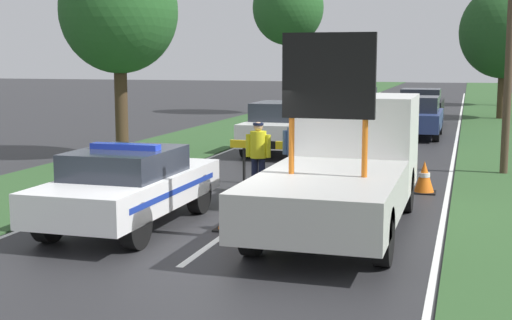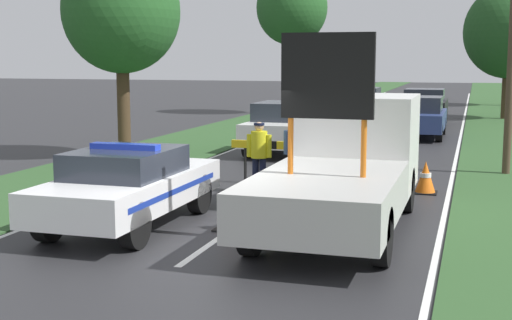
# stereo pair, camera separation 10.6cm
# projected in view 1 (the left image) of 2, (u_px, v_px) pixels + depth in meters

# --- Properties ---
(ground_plane) EXTENTS (160.00, 160.00, 0.00)m
(ground_plane) POSITION_uv_depth(u_px,v_px,m) (214.00, 242.00, 11.70)
(ground_plane) COLOR #28282B
(lane_markings) EXTENTS (7.20, 68.68, 0.01)m
(lane_markings) POSITION_uv_depth(u_px,v_px,m) (368.00, 132.00, 29.21)
(lane_markings) COLOR silver
(lane_markings) RESTS_ON ground
(grass_verge_left) EXTENTS (3.83, 120.00, 0.03)m
(grass_verge_left) POSITION_uv_depth(u_px,v_px,m) (249.00, 125.00, 32.25)
(grass_verge_left) COLOR #2D5128
(grass_verge_left) RESTS_ON ground
(grass_verge_right) EXTENTS (3.83, 120.00, 0.03)m
(grass_verge_right) POSITION_uv_depth(u_px,v_px,m) (509.00, 132.00, 29.10)
(grass_verge_right) COLOR #2D5128
(grass_verge_right) RESTS_ON ground
(police_car) EXTENTS (1.82, 4.55, 1.51)m
(police_car) POSITION_uv_depth(u_px,v_px,m) (129.00, 185.00, 12.70)
(police_car) COLOR white
(police_car) RESTS_ON ground
(work_truck) EXTENTS (2.23, 6.18, 3.39)m
(work_truck) POSITION_uv_depth(u_px,v_px,m) (346.00, 162.00, 12.93)
(work_truck) COLOR white
(work_truck) RESTS_ON ground
(road_barrier) EXTENTS (3.40, 0.08, 1.04)m
(road_barrier) POSITION_uv_depth(u_px,v_px,m) (299.00, 149.00, 16.76)
(road_barrier) COLOR black
(road_barrier) RESTS_ON ground
(police_officer) EXTENTS (0.57, 0.37, 1.60)m
(police_officer) POSITION_uv_depth(u_px,v_px,m) (258.00, 151.00, 15.86)
(police_officer) COLOR #191E38
(police_officer) RESTS_ON ground
(pedestrian_civilian) EXTENTS (0.61, 0.39, 1.69)m
(pedestrian_civilian) POSITION_uv_depth(u_px,v_px,m) (296.00, 149.00, 15.91)
(pedestrian_civilian) COLOR #232326
(pedestrian_civilian) RESTS_ON ground
(traffic_cone_near_police) EXTENTS (0.51, 0.51, 0.70)m
(traffic_cone_near_police) POSITION_uv_depth(u_px,v_px,m) (312.00, 169.00, 17.27)
(traffic_cone_near_police) COLOR black
(traffic_cone_near_police) RESTS_ON ground
(traffic_cone_centre_front) EXTENTS (0.53, 0.53, 0.72)m
(traffic_cone_centre_front) POSITION_uv_depth(u_px,v_px,m) (424.00, 177.00, 15.95)
(traffic_cone_centre_front) COLOR black
(traffic_cone_centre_front) RESTS_ON ground
(traffic_cone_near_truck) EXTENTS (0.51, 0.51, 0.71)m
(traffic_cone_near_truck) POSITION_uv_depth(u_px,v_px,m) (230.00, 210.00, 12.52)
(traffic_cone_near_truck) COLOR black
(traffic_cone_near_truck) RESTS_ON ground
(queued_car_van_white) EXTENTS (1.71, 4.31, 1.63)m
(queued_car_van_white) POSITION_uv_depth(u_px,v_px,m) (281.00, 127.00, 22.59)
(queued_car_van_white) COLOR silver
(queued_car_van_white) RESTS_ON ground
(queued_car_hatch_blue) EXTENTS (1.93, 4.20, 1.56)m
(queued_car_hatch_blue) POSITION_uv_depth(u_px,v_px,m) (415.00, 117.00, 27.09)
(queued_car_hatch_blue) COLOR navy
(queued_car_hatch_blue) RESTS_ON ground
(queued_car_sedan_black) EXTENTS (1.93, 4.04, 1.63)m
(queued_car_sedan_black) POSITION_uv_depth(u_px,v_px,m) (421.00, 106.00, 32.35)
(queued_car_sedan_black) COLOR black
(queued_car_sedan_black) RESTS_ON ground
(queued_car_sedan_silver) EXTENTS (1.87, 4.49, 1.40)m
(queued_car_sedan_silver) POSITION_uv_depth(u_px,v_px,m) (360.00, 100.00, 39.13)
(queued_car_sedan_silver) COLOR #B2B2B7
(queued_car_sedan_silver) RESTS_ON ground
(roadside_tree_near_left) EXTENTS (4.23, 4.23, 7.12)m
(roadside_tree_near_left) POSITION_uv_depth(u_px,v_px,m) (507.00, 28.00, 44.44)
(roadside_tree_near_left) COLOR #42301E
(roadside_tree_near_left) RESTS_ON ground
(roadside_tree_near_right) EXTENTS (4.34, 4.34, 6.56)m
(roadside_tree_near_right) POSITION_uv_depth(u_px,v_px,m) (505.00, 32.00, 34.79)
(roadside_tree_near_right) COLOR #42301E
(roadside_tree_near_right) RESTS_ON ground
(roadside_tree_mid_left) EXTENTS (3.75, 3.75, 7.61)m
(roadside_tree_mid_left) POSITION_uv_depth(u_px,v_px,m) (288.00, 8.00, 37.56)
(roadside_tree_mid_left) COLOR #42301E
(roadside_tree_mid_left) RESTS_ON ground
(roadside_tree_mid_right) EXTENTS (3.48, 3.48, 6.20)m
(roadside_tree_mid_right) POSITION_uv_depth(u_px,v_px,m) (119.00, 12.00, 20.92)
(roadside_tree_mid_right) COLOR #42301E
(roadside_tree_mid_right) RESTS_ON ground
(utility_pole) EXTENTS (1.20, 0.20, 7.18)m
(utility_pole) POSITION_uv_depth(u_px,v_px,m) (511.00, 30.00, 18.05)
(utility_pole) COLOR #473828
(utility_pole) RESTS_ON ground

